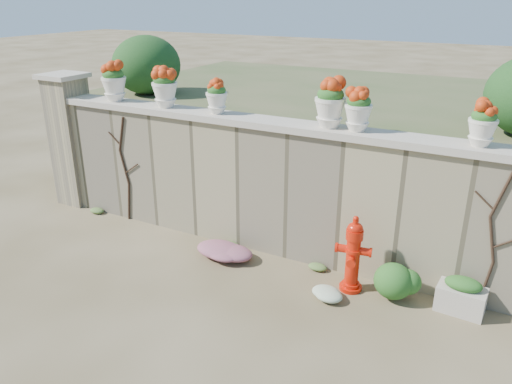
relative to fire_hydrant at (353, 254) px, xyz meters
The scene contains 19 objects.
ground 2.09m from the fire_hydrant, 142.28° to the right, with size 80.00×80.00×0.00m, color #4E4027.
stone_wall 1.75m from the fire_hydrant, 160.39° to the left, with size 8.00×0.40×2.00m, color gray.
wall_cap 2.26m from the fire_hydrant, 160.39° to the left, with size 8.10×0.52×0.10m, color beige.
gate_pillar 5.81m from the fire_hydrant, behind, with size 0.72×0.72×2.48m.
raised_fill 4.11m from the fire_hydrant, 112.92° to the left, with size 9.00×6.00×2.00m, color #384C23.
back_shrub_left 5.48m from the fire_hydrant, 159.76° to the left, with size 1.30×1.30×1.10m, color #143814.
vine_left 4.30m from the fire_hydrant, behind, with size 0.60×0.04×1.91m.
vine_right 1.73m from the fire_hydrant, 12.01° to the left, with size 0.60×0.04×1.91m.
fire_hydrant is the anchor object (origin of this frame).
planter_box 1.45m from the fire_hydrant, ahead, with size 0.61×0.38×0.49m.
green_shrub 0.67m from the fire_hydrant, ahead, with size 0.67×0.60×0.64m, color #1E5119.
magenta_clump 2.09m from the fire_hydrant, behind, with size 1.00×0.66×0.27m, color #C42784.
white_flowers 0.63m from the fire_hydrant, 110.56° to the right, with size 0.51×0.41×0.18m, color white.
urn_pot_0 4.93m from the fire_hydrant, behind, with size 0.42×0.42×0.65m.
urn_pot_1 3.96m from the fire_hydrant, behind, with size 0.41×0.41×0.64m.
urn_pot_2 3.11m from the fire_hydrant, 167.04° to the left, with size 0.33×0.33×0.52m.
urn_pot_3 2.06m from the fire_hydrant, 138.69° to the left, with size 0.42×0.42×0.66m.
urn_pot_4 1.93m from the fire_hydrant, 113.47° to the left, with size 0.37×0.37×0.57m.
urn_pot_5 2.29m from the fire_hydrant, 23.80° to the left, with size 0.34×0.34×0.54m.
Camera 1 is at (3.22, -4.63, 3.83)m, focal length 35.00 mm.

